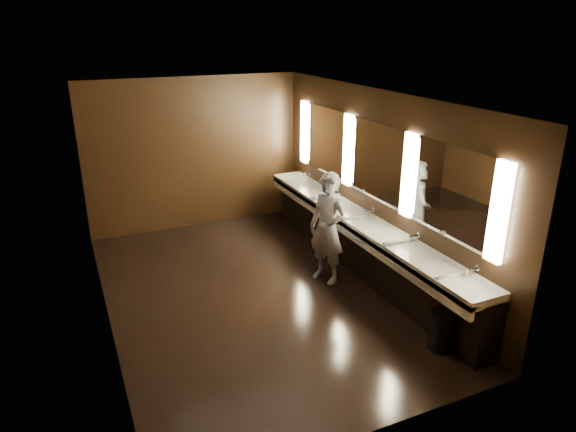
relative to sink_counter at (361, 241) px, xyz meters
The scene contains 10 objects.
floor 1.86m from the sink_counter, behind, with size 6.00×6.00×0.00m, color black.
ceiling 2.92m from the sink_counter, behind, with size 4.00×6.00×0.02m, color #2D2D2B.
wall_back 3.61m from the sink_counter, 120.87° to the left, with size 4.00×0.02×2.80m, color black.
wall_front 3.61m from the sink_counter, 120.87° to the right, with size 4.00×0.02×2.80m, color black.
wall_left 3.90m from the sink_counter, behind, with size 0.02×6.00×2.80m, color black.
wall_right 0.93m from the sink_counter, ahead, with size 0.02×6.00×2.80m, color black.
sink_counter is the anchor object (origin of this frame).
mirror_band 1.27m from the sink_counter, ahead, with size 0.06×5.03×1.15m.
person 0.73m from the sink_counter, behind, with size 0.61×0.40×1.68m, color #7F98BE.
trash_bin 2.21m from the sink_counter, 95.69° to the right, with size 0.32×0.32×0.49m, color black.
Camera 1 is at (-2.26, -6.20, 3.68)m, focal length 32.00 mm.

